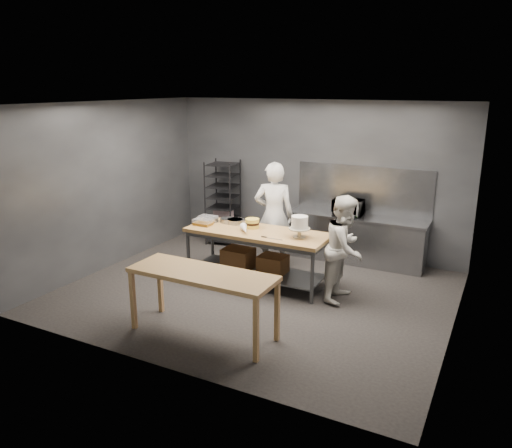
{
  "coord_description": "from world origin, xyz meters",
  "views": [
    {
      "loc": [
        3.46,
        -6.69,
        3.27
      ],
      "look_at": [
        -0.18,
        0.34,
        1.05
      ],
      "focal_mm": 35.0,
      "sensor_mm": 36.0,
      "label": 1
    }
  ],
  "objects_px": {
    "frosted_cake_stand": "(300,224)",
    "chef_right": "(345,248)",
    "work_table": "(255,250)",
    "near_counter": "(202,278)",
    "microwave": "(348,207)",
    "chef_behind": "(274,216)",
    "speed_rack": "(223,203)",
    "layer_cake": "(252,223)"
  },
  "relations": [
    {
      "from": "chef_behind",
      "to": "work_table",
      "type": "bearing_deg",
      "value": 75.0
    },
    {
      "from": "chef_right",
      "to": "microwave",
      "type": "distance_m",
      "value": 1.84
    },
    {
      "from": "work_table",
      "to": "frosted_cake_stand",
      "type": "xyz_separation_m",
      "value": [
        0.8,
        -0.03,
        0.57
      ]
    },
    {
      "from": "frosted_cake_stand",
      "to": "chef_right",
      "type": "bearing_deg",
      "value": 5.46
    },
    {
      "from": "speed_rack",
      "to": "layer_cake",
      "type": "bearing_deg",
      "value": -46.03
    },
    {
      "from": "near_counter",
      "to": "speed_rack",
      "type": "bearing_deg",
      "value": 117.2
    },
    {
      "from": "near_counter",
      "to": "layer_cake",
      "type": "distance_m",
      "value": 2.13
    },
    {
      "from": "work_table",
      "to": "chef_behind",
      "type": "bearing_deg",
      "value": 93.48
    },
    {
      "from": "near_counter",
      "to": "chef_behind",
      "type": "relative_size",
      "value": 1.02
    },
    {
      "from": "speed_rack",
      "to": "frosted_cake_stand",
      "type": "relative_size",
      "value": 4.95
    },
    {
      "from": "chef_behind",
      "to": "microwave",
      "type": "xyz_separation_m",
      "value": [
        1.08,
        0.97,
        0.07
      ]
    },
    {
      "from": "chef_right",
      "to": "work_table",
      "type": "bearing_deg",
      "value": 93.58
    },
    {
      "from": "work_table",
      "to": "chef_right",
      "type": "bearing_deg",
      "value": 1.4
    },
    {
      "from": "near_counter",
      "to": "speed_rack",
      "type": "distance_m",
      "value": 4.14
    },
    {
      "from": "chef_behind",
      "to": "speed_rack",
      "type": "bearing_deg",
      "value": -47.44
    },
    {
      "from": "work_table",
      "to": "layer_cake",
      "type": "xyz_separation_m",
      "value": [
        -0.12,
        0.12,
        0.43
      ]
    },
    {
      "from": "chef_behind",
      "to": "chef_right",
      "type": "distance_m",
      "value": 1.78
    },
    {
      "from": "microwave",
      "to": "chef_right",
      "type": "bearing_deg",
      "value": -73.91
    },
    {
      "from": "work_table",
      "to": "near_counter",
      "type": "height_order",
      "value": "work_table"
    },
    {
      "from": "speed_rack",
      "to": "microwave",
      "type": "distance_m",
      "value": 2.7
    },
    {
      "from": "chef_right",
      "to": "microwave",
      "type": "xyz_separation_m",
      "value": [
        -0.51,
        1.75,
        0.22
      ]
    },
    {
      "from": "microwave",
      "to": "layer_cake",
      "type": "height_order",
      "value": "microwave"
    },
    {
      "from": "speed_rack",
      "to": "microwave",
      "type": "xyz_separation_m",
      "value": [
        2.69,
        0.08,
        0.19
      ]
    },
    {
      "from": "work_table",
      "to": "speed_rack",
      "type": "xyz_separation_m",
      "value": [
        -1.66,
        1.71,
        0.28
      ]
    },
    {
      "from": "chef_behind",
      "to": "layer_cake",
      "type": "bearing_deg",
      "value": 65.52
    },
    {
      "from": "microwave",
      "to": "layer_cake",
      "type": "relative_size",
      "value": 2.32
    },
    {
      "from": "layer_cake",
      "to": "work_table",
      "type": "bearing_deg",
      "value": -44.47
    },
    {
      "from": "near_counter",
      "to": "speed_rack",
      "type": "height_order",
      "value": "speed_rack"
    },
    {
      "from": "speed_rack",
      "to": "chef_right",
      "type": "height_order",
      "value": "speed_rack"
    },
    {
      "from": "work_table",
      "to": "frosted_cake_stand",
      "type": "bearing_deg",
      "value": -2.32
    },
    {
      "from": "near_counter",
      "to": "microwave",
      "type": "distance_m",
      "value": 3.85
    },
    {
      "from": "chef_behind",
      "to": "frosted_cake_stand",
      "type": "height_order",
      "value": "chef_behind"
    },
    {
      "from": "chef_right",
      "to": "speed_rack",
      "type": "bearing_deg",
      "value": 64.52
    },
    {
      "from": "chef_behind",
      "to": "microwave",
      "type": "bearing_deg",
      "value": -156.58
    },
    {
      "from": "work_table",
      "to": "layer_cake",
      "type": "relative_size",
      "value": 10.27
    },
    {
      "from": "work_table",
      "to": "chef_behind",
      "type": "relative_size",
      "value": 1.22
    },
    {
      "from": "speed_rack",
      "to": "layer_cake",
      "type": "xyz_separation_m",
      "value": [
        1.53,
        -1.59,
        0.14
      ]
    },
    {
      "from": "near_counter",
      "to": "frosted_cake_stand",
      "type": "relative_size",
      "value": 5.66
    },
    {
      "from": "layer_cake",
      "to": "frosted_cake_stand",
      "type": "bearing_deg",
      "value": -9.42
    },
    {
      "from": "speed_rack",
      "to": "near_counter",
      "type": "bearing_deg",
      "value": -62.8
    },
    {
      "from": "chef_behind",
      "to": "frosted_cake_stand",
      "type": "xyz_separation_m",
      "value": [
        0.85,
        -0.85,
        0.17
      ]
    },
    {
      "from": "microwave",
      "to": "speed_rack",
      "type": "bearing_deg",
      "value": -178.3
    }
  ]
}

